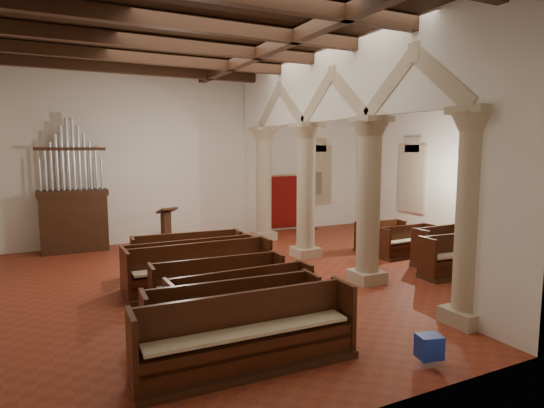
{
  "coord_description": "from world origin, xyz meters",
  "views": [
    {
      "loc": [
        -5.18,
        -10.3,
        3.31
      ],
      "look_at": [
        0.16,
        0.5,
        1.84
      ],
      "focal_mm": 30.0,
      "sensor_mm": 36.0,
      "label": 1
    }
  ],
  "objects_px": {
    "lectern": "(166,232)",
    "aisle_pew_0": "(458,262)",
    "processional_banner": "(315,210)",
    "pipe_organ": "(73,209)",
    "nave_pew_0": "(249,346)"
  },
  "relations": [
    {
      "from": "processional_banner",
      "to": "nave_pew_0",
      "type": "bearing_deg",
      "value": -113.71
    },
    {
      "from": "lectern",
      "to": "aisle_pew_0",
      "type": "xyz_separation_m",
      "value": [
        6.06,
        -6.54,
        -0.22
      ]
    },
    {
      "from": "pipe_organ",
      "to": "lectern",
      "type": "xyz_separation_m",
      "value": [
        2.72,
        -1.05,
        -0.78
      ]
    },
    {
      "from": "pipe_organ",
      "to": "processional_banner",
      "type": "relative_size",
      "value": 1.73
    },
    {
      "from": "processional_banner",
      "to": "aisle_pew_0",
      "type": "height_order",
      "value": "processional_banner"
    },
    {
      "from": "lectern",
      "to": "nave_pew_0",
      "type": "distance_m",
      "value": 8.82
    },
    {
      "from": "lectern",
      "to": "aisle_pew_0",
      "type": "distance_m",
      "value": 8.92
    },
    {
      "from": "nave_pew_0",
      "to": "aisle_pew_0",
      "type": "height_order",
      "value": "nave_pew_0"
    },
    {
      "from": "pipe_organ",
      "to": "lectern",
      "type": "height_order",
      "value": "pipe_organ"
    },
    {
      "from": "aisle_pew_0",
      "to": "pipe_organ",
      "type": "bearing_deg",
      "value": 141.79
    },
    {
      "from": "lectern",
      "to": "nave_pew_0",
      "type": "height_order",
      "value": "lectern"
    },
    {
      "from": "pipe_organ",
      "to": "aisle_pew_0",
      "type": "xyz_separation_m",
      "value": [
        8.78,
        -7.59,
        -1.0
      ]
    },
    {
      "from": "processional_banner",
      "to": "nave_pew_0",
      "type": "height_order",
      "value": "processional_banner"
    },
    {
      "from": "nave_pew_0",
      "to": "pipe_organ",
      "type": "bearing_deg",
      "value": 102.11
    },
    {
      "from": "pipe_organ",
      "to": "lectern",
      "type": "relative_size",
      "value": 3.1
    }
  ]
}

